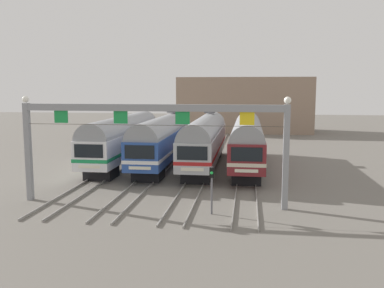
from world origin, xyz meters
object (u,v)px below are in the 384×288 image
commuter_train_blue (164,138)px  yard_signal_mast (212,181)px  commuter_train_white (123,137)px  catenary_gantry (151,126)px  commuter_train_maroon (247,139)px  commuter_train_stainless (205,139)px

commuter_train_blue → yard_signal_mast: 16.28m
commuter_train_white → commuter_train_blue: commuter_train_blue is taller
commuter_train_white → catenary_gantry: (5.99, -13.49, 2.42)m
commuter_train_blue → commuter_train_white: bearing=-179.9°
commuter_train_blue → commuter_train_maroon: (7.99, 0.00, 0.00)m
commuter_train_white → yard_signal_mast: 18.13m
catenary_gantry → commuter_train_blue: bearing=98.4°
commuter_train_maroon → commuter_train_stainless: bearing=180.0°
commuter_train_stainless → commuter_train_maroon: size_ratio=1.00×
commuter_train_maroon → yard_signal_mast: 15.26m
commuter_train_maroon → catenary_gantry: catenary_gantry is taller
commuter_train_maroon → catenary_gantry: bearing=-113.9°
commuter_train_white → commuter_train_maroon: (11.99, 0.00, 0.00)m
commuter_train_blue → commuter_train_maroon: size_ratio=1.00×
commuter_train_stainless → catenary_gantry: catenary_gantry is taller
commuter_train_stainless → catenary_gantry: size_ratio=1.05×
commuter_train_white → commuter_train_stainless: size_ratio=1.00×
commuter_train_white → commuter_train_stainless: bearing=0.0°
commuter_train_white → commuter_train_maroon: size_ratio=1.00×
commuter_train_blue → commuter_train_stainless: same height
commuter_train_blue → commuter_train_maroon: bearing=0.0°
commuter_train_blue → catenary_gantry: 13.86m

